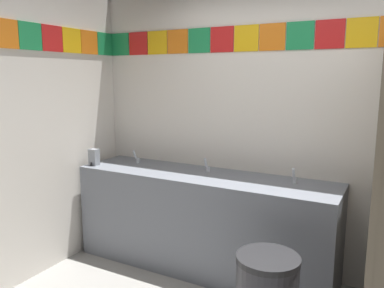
{
  "coord_description": "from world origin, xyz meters",
  "views": [
    {
      "loc": [
        0.65,
        -1.78,
        1.75
      ],
      "look_at": [
        -0.79,
        0.88,
        1.21
      ],
      "focal_mm": 35.99,
      "sensor_mm": 36.0,
      "label": 1
    }
  ],
  "objects": [
    {
      "name": "faucet_right",
      "position": [
        -0.06,
        1.27,
        0.94
      ],
      "size": [
        0.04,
        0.1,
        0.14
      ],
      "color": "silver",
      "rests_on": "vanity_counter"
    },
    {
      "name": "faucet_center",
      "position": [
        -0.85,
        1.27,
        0.94
      ],
      "size": [
        0.04,
        0.1,
        0.14
      ],
      "color": "silver",
      "rests_on": "vanity_counter"
    },
    {
      "name": "soap_dispenser",
      "position": [
        -1.95,
        1.0,
        0.97
      ],
      "size": [
        0.09,
        0.09,
        0.16
      ],
      "color": "gray",
      "rests_on": "vanity_counter"
    },
    {
      "name": "vanity_counter",
      "position": [
        -0.85,
        1.18,
        0.46
      ],
      "size": [
        2.37,
        0.6,
        0.89
      ],
      "color": "slate",
      "rests_on": "ground_plane"
    },
    {
      "name": "faucet_left",
      "position": [
        -1.64,
        1.27,
        0.94
      ],
      "size": [
        0.04,
        0.1,
        0.14
      ],
      "color": "silver",
      "rests_on": "vanity_counter"
    },
    {
      "name": "wall_back",
      "position": [
        0.0,
        1.52,
        1.35
      ],
      "size": [
        4.17,
        0.09,
        2.7
      ],
      "color": "silver",
      "rests_on": "ground_plane"
    }
  ]
}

